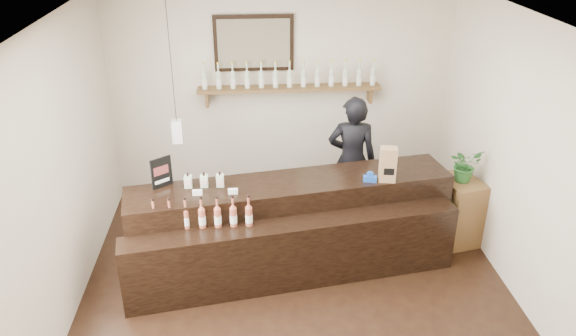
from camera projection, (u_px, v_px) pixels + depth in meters
The scene contains 10 objects.
ground at pixel (298, 296), 5.87m from camera, with size 5.00×5.00×0.00m, color black.
room_shell at pixel (299, 147), 5.12m from camera, with size 5.00×5.00×5.00m.
back_wall_decor at pixel (271, 70), 7.22m from camera, with size 2.66×0.96×1.69m.
counter at pixel (292, 229), 6.17m from camera, with size 3.61×1.51×1.16m.
promo_sign at pixel (161, 172), 5.88m from camera, with size 0.20×0.16×0.33m.
paper_bag at pixel (388, 164), 6.00m from camera, with size 0.19×0.16×0.39m.
tape_dispenser at pixel (370, 178), 6.04m from camera, with size 0.15×0.08×0.12m.
side_cabinet at pixel (458, 210), 6.67m from camera, with size 0.51×0.63×0.80m.
potted_plant at pixel (465, 165), 6.41m from camera, with size 0.36×0.31×0.40m, color #2A6528.
shopkeeper at pixel (352, 152), 6.91m from camera, with size 0.68×0.45×1.86m, color black.
Camera 1 is at (-0.47, -4.67, 3.78)m, focal length 35.00 mm.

